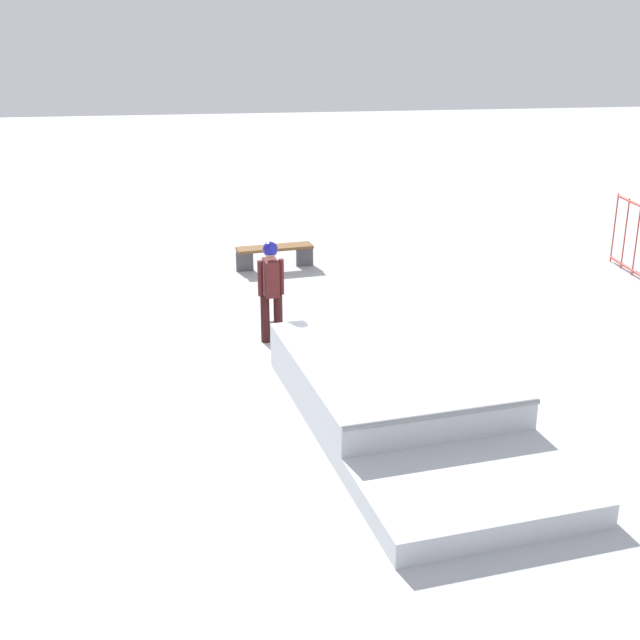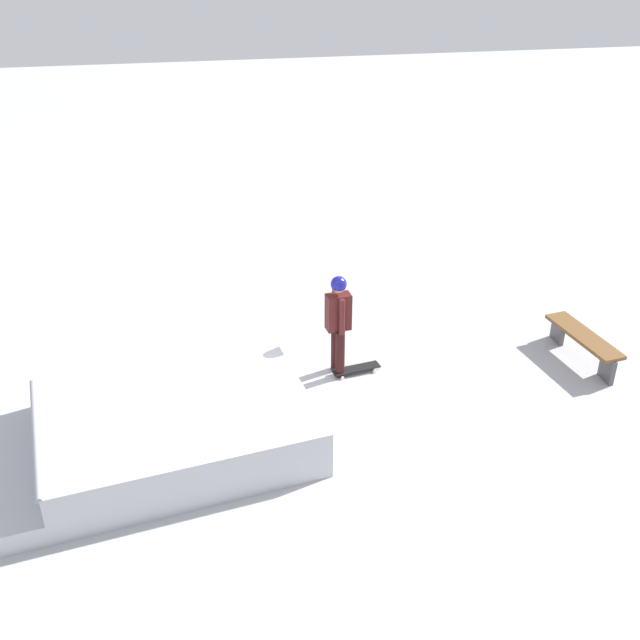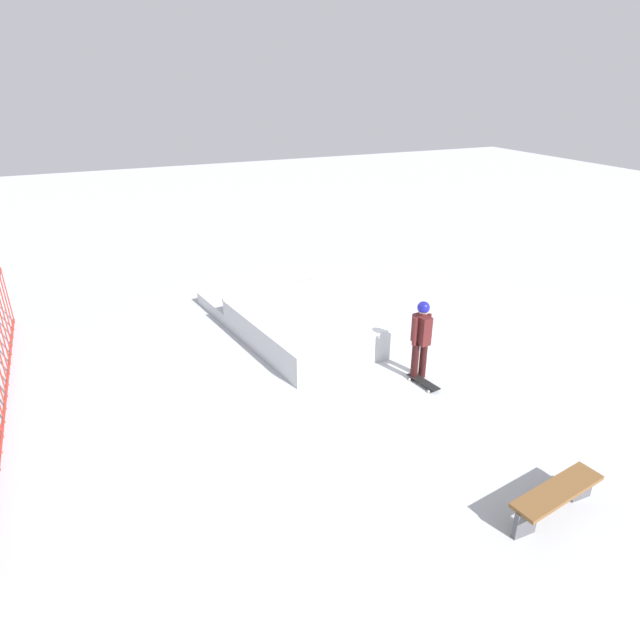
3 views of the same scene
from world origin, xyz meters
TOP-DOWN VIEW (x-y plane):
  - ground_plane at (0.00, 0.00)m, footprint 60.00×60.00m
  - skate_ramp at (1.61, 0.07)m, footprint 5.75×3.44m
  - skater at (-1.44, -1.48)m, footprint 0.40×0.44m
  - skateboard at (-1.73, -1.43)m, footprint 0.82×0.36m
  - park_bench at (-5.50, -1.12)m, footprint 0.65×1.64m

SIDE VIEW (x-z plane):
  - ground_plane at x=0.00m, z-range 0.00..0.00m
  - skateboard at x=-1.73m, z-range 0.03..0.12m
  - skate_ramp at x=1.61m, z-range -0.05..0.69m
  - park_bench at x=-5.50m, z-range 0.12..0.60m
  - skater at x=-1.44m, z-range 0.14..1.87m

